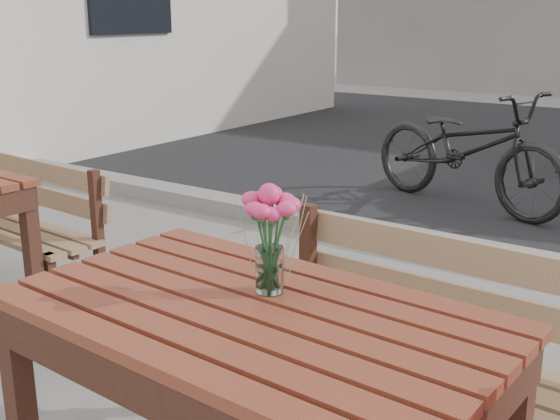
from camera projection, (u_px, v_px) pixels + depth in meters
name	position (u px, v px, depth m)	size (l,w,h in m)	color
main_table	(252.00, 354.00, 1.85)	(1.35, 0.84, 0.81)	brown
main_bench	(455.00, 335.00, 2.29)	(1.41, 0.47, 0.87)	#956B4D
main_vase	(269.00, 226.00, 1.86)	(0.17, 0.17, 0.30)	white
second_bench	(21.00, 210.00, 3.87)	(1.31, 0.47, 0.80)	#956B4D
bicycle	(467.00, 148.00, 5.63)	(0.64, 1.84, 0.97)	black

